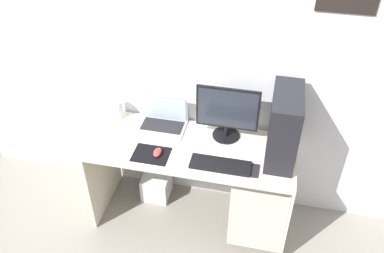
{
  "coord_description": "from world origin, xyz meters",
  "views": [
    {
      "loc": [
        0.49,
        -2.22,
        2.73
      ],
      "look_at": [
        0.0,
        0.0,
        0.96
      ],
      "focal_mm": 38.34,
      "sensor_mm": 36.0,
      "label": 1
    }
  ],
  "objects_px": {
    "subwoofer": "(157,185)",
    "speaker": "(117,109)",
    "keyboard": "(220,165)",
    "cell_phone": "(254,171)",
    "pc_tower": "(284,126)",
    "monitor": "(227,113)",
    "mouse_left": "(157,152)",
    "laptop": "(163,121)"
  },
  "relations": [
    {
      "from": "laptop",
      "to": "mouse_left",
      "type": "bearing_deg",
      "value": -80.89
    },
    {
      "from": "speaker",
      "to": "cell_phone",
      "type": "bearing_deg",
      "value": -18.91
    },
    {
      "from": "pc_tower",
      "to": "laptop",
      "type": "height_order",
      "value": "pc_tower"
    },
    {
      "from": "laptop",
      "to": "pc_tower",
      "type": "bearing_deg",
      "value": -9.37
    },
    {
      "from": "keyboard",
      "to": "mouse_left",
      "type": "xyz_separation_m",
      "value": [
        -0.46,
        0.02,
        0.01
      ]
    },
    {
      "from": "keyboard",
      "to": "cell_phone",
      "type": "height_order",
      "value": "keyboard"
    },
    {
      "from": "monitor",
      "to": "speaker",
      "type": "relative_size",
      "value": 3.01
    },
    {
      "from": "laptop",
      "to": "speaker",
      "type": "height_order",
      "value": "laptop"
    },
    {
      "from": "monitor",
      "to": "cell_phone",
      "type": "height_order",
      "value": "monitor"
    },
    {
      "from": "monitor",
      "to": "laptop",
      "type": "bearing_deg",
      "value": 176.98
    },
    {
      "from": "keyboard",
      "to": "subwoofer",
      "type": "xyz_separation_m",
      "value": [
        -0.59,
        0.33,
        -0.67
      ]
    },
    {
      "from": "pc_tower",
      "to": "cell_phone",
      "type": "distance_m",
      "value": 0.36
    },
    {
      "from": "cell_phone",
      "to": "monitor",
      "type": "bearing_deg",
      "value": 126.58
    },
    {
      "from": "keyboard",
      "to": "mouse_left",
      "type": "distance_m",
      "value": 0.46
    },
    {
      "from": "speaker",
      "to": "mouse_left",
      "type": "relative_size",
      "value": 1.58
    },
    {
      "from": "keyboard",
      "to": "subwoofer",
      "type": "relative_size",
      "value": 1.83
    },
    {
      "from": "subwoofer",
      "to": "speaker",
      "type": "bearing_deg",
      "value": 169.59
    },
    {
      "from": "cell_phone",
      "to": "subwoofer",
      "type": "distance_m",
      "value": 1.11
    },
    {
      "from": "pc_tower",
      "to": "keyboard",
      "type": "relative_size",
      "value": 1.22
    },
    {
      "from": "mouse_left",
      "to": "pc_tower",
      "type": "bearing_deg",
      "value": 12.4
    },
    {
      "from": "laptop",
      "to": "cell_phone",
      "type": "distance_m",
      "value": 0.82
    },
    {
      "from": "monitor",
      "to": "speaker",
      "type": "bearing_deg",
      "value": 176.25
    },
    {
      "from": "speaker",
      "to": "cell_phone",
      "type": "relative_size",
      "value": 1.17
    },
    {
      "from": "mouse_left",
      "to": "subwoofer",
      "type": "relative_size",
      "value": 0.42
    },
    {
      "from": "pc_tower",
      "to": "speaker",
      "type": "bearing_deg",
      "value": 172.02
    },
    {
      "from": "monitor",
      "to": "keyboard",
      "type": "relative_size",
      "value": 1.08
    },
    {
      "from": "mouse_left",
      "to": "subwoofer",
      "type": "bearing_deg",
      "value": 113.76
    },
    {
      "from": "pc_tower",
      "to": "subwoofer",
      "type": "height_order",
      "value": "pc_tower"
    },
    {
      "from": "speaker",
      "to": "keyboard",
      "type": "relative_size",
      "value": 0.36
    },
    {
      "from": "pc_tower",
      "to": "keyboard",
      "type": "bearing_deg",
      "value": -152.09
    },
    {
      "from": "mouse_left",
      "to": "keyboard",
      "type": "bearing_deg",
      "value": -2.51
    },
    {
      "from": "monitor",
      "to": "subwoofer",
      "type": "distance_m",
      "value": 1.05
    },
    {
      "from": "mouse_left",
      "to": "laptop",
      "type": "bearing_deg",
      "value": 99.11
    },
    {
      "from": "monitor",
      "to": "keyboard",
      "type": "height_order",
      "value": "monitor"
    },
    {
      "from": "cell_phone",
      "to": "pc_tower",
      "type": "bearing_deg",
      "value": 52.33
    },
    {
      "from": "pc_tower",
      "to": "keyboard",
      "type": "xyz_separation_m",
      "value": [
        -0.39,
        -0.21,
        -0.25
      ]
    },
    {
      "from": "speaker",
      "to": "mouse_left",
      "type": "bearing_deg",
      "value": -39.9
    },
    {
      "from": "pc_tower",
      "to": "cell_phone",
      "type": "height_order",
      "value": "pc_tower"
    },
    {
      "from": "laptop",
      "to": "keyboard",
      "type": "height_order",
      "value": "laptop"
    },
    {
      "from": "keyboard",
      "to": "subwoofer",
      "type": "distance_m",
      "value": 0.96
    },
    {
      "from": "laptop",
      "to": "keyboard",
      "type": "distance_m",
      "value": 0.62
    },
    {
      "from": "keyboard",
      "to": "cell_phone",
      "type": "xyz_separation_m",
      "value": [
        0.23,
        0.0,
        -0.01
      ]
    }
  ]
}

